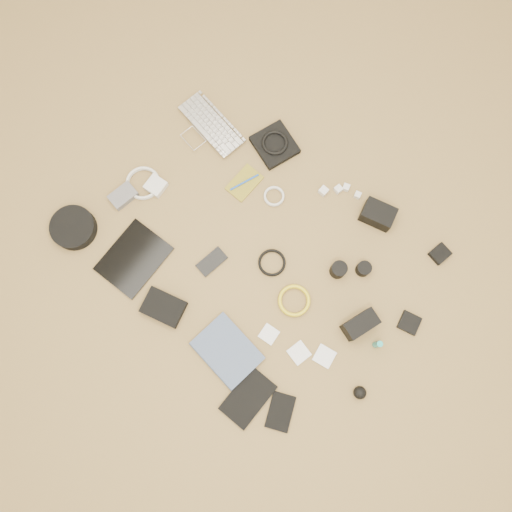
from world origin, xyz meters
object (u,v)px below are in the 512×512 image
Objects in this scene: dslr_camera at (378,214)px; tablet at (134,259)px; laptop at (204,131)px; paperback at (210,367)px; phone at (212,262)px; headphone_case at (74,228)px.

dslr_camera is 0.48× the size of tablet.
laptop and paperback have the same top height.
dslr_camera is 1.02m from tablet.
tablet is at bearing -133.67° from phone.
laptop is 1.17× the size of tablet.
headphone_case is at bearing -145.04° from phone.
laptop is 2.41× the size of dslr_camera.
dslr_camera reaches higher than headphone_case.
laptop is 0.83m from dslr_camera.
laptop is 0.58m from phone.
headphone_case is 0.80m from paperback.
tablet is 2.18× the size of phone.
laptop is at bearing 101.41° from tablet.
tablet is (-0.67, -0.77, -0.03)m from dslr_camera.
dslr_camera is 1.06× the size of phone.
tablet is at bearing -144.36° from dslr_camera.
tablet is 1.47× the size of headphone_case.
tablet is at bearing 83.25° from paperback.
phone is 0.42m from paperback.
paperback is at bearing -38.16° from laptop.
paperback is at bearing -41.31° from phone.
dslr_camera is (0.81, 0.16, 0.03)m from laptop.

